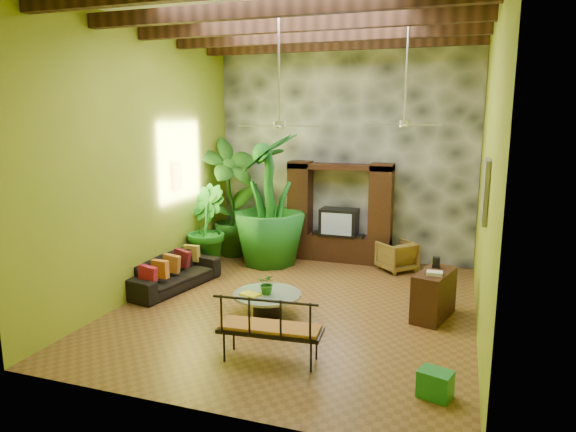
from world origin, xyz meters
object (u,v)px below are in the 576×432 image
at_px(ceiling_fan_front, 279,112).
at_px(tall_plant_b, 205,227).
at_px(ceiling_fan_back, 405,112).
at_px(wicker_armchair, 397,256).
at_px(side_console, 434,295).
at_px(entertainment_center, 339,220).
at_px(sofa, 172,273).
at_px(tall_plant_a, 230,198).
at_px(coffee_table, 267,301).
at_px(tall_plant_c, 269,200).
at_px(green_bin, 435,384).
at_px(iron_bench, 268,326).

relative_size(ceiling_fan_front, tall_plant_b, 1.00).
distance_m(ceiling_fan_back, wicker_armchair, 3.45).
relative_size(tall_plant_b, side_console, 1.84).
height_order(entertainment_center, sofa, entertainment_center).
xyz_separation_m(ceiling_fan_front, sofa, (-2.45, 0.55, -3.10)).
xyz_separation_m(tall_plant_a, coffee_table, (2.20, -3.26, -1.17)).
bearing_deg(tall_plant_c, wicker_armchair, 8.34).
bearing_deg(ceiling_fan_back, entertainment_center, 129.57).
bearing_deg(green_bin, ceiling_fan_front, 144.44).
bearing_deg(ceiling_fan_back, ceiling_fan_front, -138.37).
height_order(wicker_armchair, coffee_table, wicker_armchair).
bearing_deg(side_console, green_bin, -70.55).
relative_size(ceiling_fan_front, tall_plant_a, 0.65).
xyz_separation_m(tall_plant_c, iron_bench, (1.71, -4.50, -0.94)).
xyz_separation_m(wicker_armchair, side_console, (0.92, -2.52, 0.08)).
distance_m(tall_plant_a, iron_bench, 5.67).
bearing_deg(sofa, coffee_table, -96.86).
distance_m(tall_plant_c, side_console, 4.43).
bearing_deg(green_bin, sofa, 154.31).
xyz_separation_m(ceiling_fan_front, side_console, (2.51, 0.64, -3.00)).
xyz_separation_m(ceiling_fan_front, tall_plant_b, (-2.45, 1.97, -2.47)).
xyz_separation_m(entertainment_center, green_bin, (2.48, -5.46, -0.80)).
relative_size(ceiling_fan_back, side_console, 1.84).
xyz_separation_m(sofa, tall_plant_b, (0.00, 1.42, 0.62)).
bearing_deg(ceiling_fan_back, green_bin, -75.89).
xyz_separation_m(tall_plant_b, iron_bench, (2.92, -3.73, -0.38)).
relative_size(ceiling_fan_front, tall_plant_c, 0.63).
relative_size(wicker_armchair, green_bin, 1.86).
distance_m(sofa, tall_plant_c, 2.77).
bearing_deg(side_console, wicker_armchair, 125.61).
bearing_deg(wicker_armchair, tall_plant_b, -29.01).
height_order(entertainment_center, ceiling_fan_back, ceiling_fan_back).
height_order(ceiling_fan_front, tall_plant_b, ceiling_fan_front).
bearing_deg(iron_bench, wicker_armchair, 72.48).
height_order(wicker_armchair, iron_bench, iron_bench).
height_order(ceiling_fan_back, tall_plant_b, ceiling_fan_back).
xyz_separation_m(entertainment_center, iron_bench, (0.27, -5.30, -0.42)).
relative_size(ceiling_fan_back, tall_plant_b, 1.00).
bearing_deg(side_console, tall_plant_a, 168.94).
bearing_deg(tall_plant_b, iron_bench, -51.89).
relative_size(ceiling_fan_front, ceiling_fan_back, 1.00).
distance_m(side_console, green_bin, 2.58).
distance_m(tall_plant_b, side_console, 5.16).
distance_m(ceiling_fan_back, tall_plant_b, 4.93).
bearing_deg(tall_plant_b, tall_plant_c, 32.68).
relative_size(ceiling_fan_front, green_bin, 4.84).
height_order(ceiling_fan_front, iron_bench, ceiling_fan_front).
height_order(ceiling_fan_back, coffee_table, ceiling_fan_back).
relative_size(sofa, iron_bench, 1.42).
xyz_separation_m(entertainment_center, wicker_armchair, (1.39, -0.38, -0.64)).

